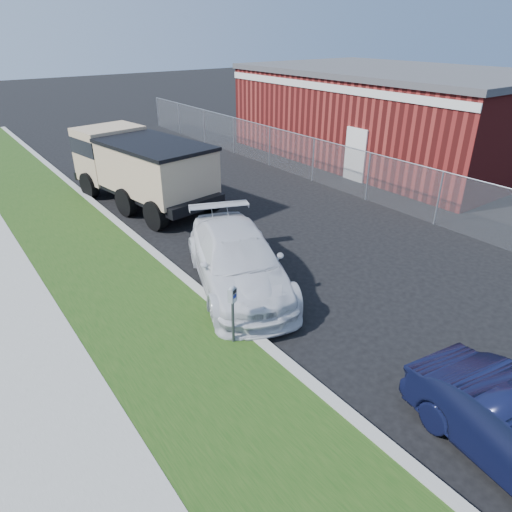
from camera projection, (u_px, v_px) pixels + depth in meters
ground at (325, 291)px, 11.38m from camera, size 120.00×120.00×0.00m
streetside at (73, 329)px, 9.85m from camera, size 6.12×50.00×0.15m
chainlink_fence at (314, 151)px, 19.02m from camera, size 0.06×30.06×30.00m
brick_building at (390, 112)px, 22.53m from camera, size 9.20×14.20×4.17m
parking_meter at (233, 302)px, 8.95m from camera, size 0.21×0.18×1.31m
white_wagon at (237, 259)px, 11.37m from camera, size 3.68×5.39×1.45m
dump_truck at (139, 165)px, 16.56m from camera, size 3.39×6.69×2.51m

